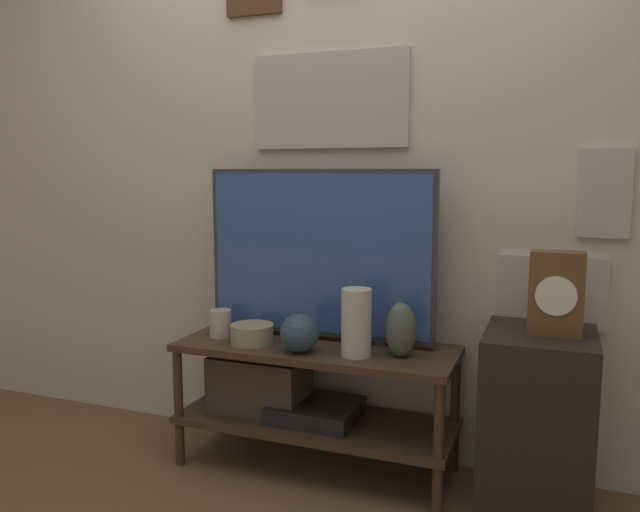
% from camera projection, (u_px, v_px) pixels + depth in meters
% --- Properties ---
extents(ground_plane, '(12.00, 12.00, 0.00)m').
position_uv_depth(ground_plane, '(291.00, 496.00, 2.46)').
color(ground_plane, brown).
extents(wall_back, '(6.40, 0.08, 2.70)m').
position_uv_depth(wall_back, '(339.00, 151.00, 2.76)').
color(wall_back, beige).
rests_on(wall_back, ground_plane).
extents(media_console, '(1.18, 0.44, 0.54)m').
position_uv_depth(media_console, '(295.00, 388.00, 2.69)').
color(media_console, '#422D1E').
rests_on(media_console, ground_plane).
extents(television, '(1.02, 0.05, 0.74)m').
position_uv_depth(television, '(319.00, 254.00, 2.67)').
color(television, '#333338').
rests_on(television, media_console).
extents(vase_tall_ceramic, '(0.12, 0.12, 0.27)m').
position_uv_depth(vase_tall_ceramic, '(356.00, 322.00, 2.46)').
color(vase_tall_ceramic, beige).
rests_on(vase_tall_ceramic, media_console).
extents(vase_urn_stoneware, '(0.12, 0.10, 0.22)m').
position_uv_depth(vase_urn_stoneware, '(401.00, 330.00, 2.45)').
color(vase_urn_stoneware, '#4C5647').
rests_on(vase_urn_stoneware, media_console).
extents(vase_round_glass, '(0.16, 0.16, 0.16)m').
position_uv_depth(vase_round_glass, '(300.00, 333.00, 2.52)').
color(vase_round_glass, '#2D4251').
rests_on(vase_round_glass, media_console).
extents(vase_wide_bowl, '(0.18, 0.18, 0.08)m').
position_uv_depth(vase_wide_bowl, '(252.00, 334.00, 2.65)').
color(vase_wide_bowl, tan).
rests_on(vase_wide_bowl, media_console).
extents(candle_jar, '(0.10, 0.10, 0.12)m').
position_uv_depth(candle_jar, '(221.00, 323.00, 2.76)').
color(candle_jar, '#C1B29E').
rests_on(candle_jar, media_console).
extents(side_table, '(0.39, 0.44, 0.68)m').
position_uv_depth(side_table, '(537.00, 421.00, 2.33)').
color(side_table, black).
rests_on(side_table, ground_plane).
extents(mantel_clock, '(0.19, 0.11, 0.30)m').
position_uv_depth(mantel_clock, '(556.00, 293.00, 2.24)').
color(mantel_clock, brown).
rests_on(mantel_clock, side_table).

